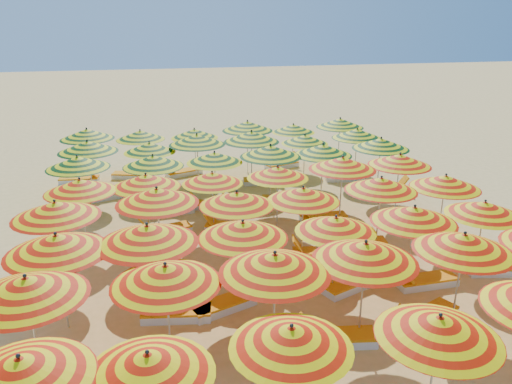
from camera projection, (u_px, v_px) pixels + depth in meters
ground at (259, 242)px, 16.52m from camera, size 120.00×120.00×0.00m
umbrella_0 at (21, 369)px, 7.48m from camera, size 2.58×2.58×2.34m
umbrella_1 at (148, 364)px, 7.73m from camera, size 2.57×2.57×2.23m
umbrella_2 at (291, 337)px, 8.35m from camera, size 2.28×2.28×2.25m
umbrella_3 at (439, 327)px, 8.55m from camera, size 2.32×2.32×2.31m
umbrella_6 at (27, 288)px, 9.53m from camera, size 3.02×3.02×2.46m
umbrella_7 at (166, 275)px, 10.08m from camera, size 3.01×3.01×2.42m
umbrella_8 at (275, 264)px, 10.36m from camera, size 2.77×2.77×2.52m
umbrella_9 at (365, 252)px, 10.92m from camera, size 2.36×2.36×2.49m
umbrella_10 at (464, 243)px, 11.48m from camera, size 2.84×2.84×2.43m
umbrella_12 at (57, 244)px, 11.28m from camera, size 2.37×2.37×2.50m
umbrella_13 at (147, 234)px, 11.70m from camera, size 2.82×2.82×2.54m
umbrella_14 at (243, 230)px, 12.27m from camera, size 2.33×2.33×2.39m
umbrella_15 at (336, 224)px, 12.92m from camera, size 2.60×2.60×2.25m
umbrella_16 at (414, 215)px, 13.16m from camera, size 2.79×2.79×2.42m
umbrella_17 at (484, 209)px, 13.97m from camera, size 2.35×2.35×2.25m
umbrella_18 at (56, 210)px, 13.34m from camera, size 2.59×2.59×2.48m
umbrella_19 at (157, 196)px, 14.22m from camera, size 3.05×3.05×2.53m
umbrella_20 at (237, 199)px, 14.47m from camera, size 2.23×2.23×2.35m
umbrella_21 at (303, 195)px, 14.85m from camera, size 2.51×2.51×2.34m
umbrella_22 at (381, 184)px, 15.54m from camera, size 2.66×2.66×2.41m
umbrella_23 at (445, 182)px, 15.91m from camera, size 2.74×2.74×2.37m
umbrella_24 at (80, 186)px, 15.52m from camera, size 2.49×2.49×2.37m
umbrella_25 at (146, 181)px, 16.09m from camera, size 2.36×2.36×2.34m
umbrella_26 at (212, 178)px, 16.79m from camera, size 2.57×2.57×2.19m
umbrella_27 at (278, 172)px, 17.18m from camera, size 2.38×2.38×2.26m
umbrella_28 at (343, 163)px, 17.45m from camera, size 2.58×2.58×2.51m
umbrella_29 at (400, 160)px, 18.12m from camera, size 3.02×3.02×2.43m
umbrella_30 at (78, 162)px, 17.90m from camera, size 2.67×2.67×2.41m
umbrella_31 at (153, 161)px, 18.21m from camera, size 2.89×2.89×2.36m
umbrella_32 at (214, 158)px, 18.97m from camera, size 2.59×2.59×2.27m
umbrella_33 at (270, 151)px, 19.07m from camera, size 2.77×2.77×2.51m
umbrella_34 at (323, 150)px, 19.49m from camera, size 2.79×2.79×2.44m
umbrella_35 at (381, 144)px, 20.33m from camera, size 2.76×2.76×2.47m
umbrella_36 at (88, 147)px, 19.76m from camera, size 3.10×3.10×2.50m
umbrella_37 at (150, 148)px, 20.48m from camera, size 2.65×2.65×2.25m
umbrella_38 at (197, 140)px, 20.86m from camera, size 2.50×2.50×2.51m
umbrella_39 at (251, 137)px, 21.27m from camera, size 2.63×2.63×2.53m
umbrella_40 at (305, 139)px, 22.04m from camera, size 2.50×2.50×2.21m
umbrella_41 at (357, 134)px, 22.37m from camera, size 2.62×2.62×2.39m
umbrella_42 at (87, 134)px, 21.92m from camera, size 3.09×3.09×2.49m
umbrella_43 at (140, 135)px, 22.41m from camera, size 2.66×2.66×2.31m
umbrella_44 at (194, 134)px, 22.81m from camera, size 2.41×2.41×2.29m
umbrella_45 at (247, 126)px, 23.37m from camera, size 2.47×2.47×2.52m
umbrella_46 at (293, 128)px, 24.17m from camera, size 2.39×2.39×2.21m
umbrella_47 at (340, 123)px, 24.34m from camera, size 2.92×2.92×2.46m
lounger_3 at (337, 337)px, 11.37m from camera, size 1.80×0.85×0.69m
lounger_4 at (428, 317)px, 12.14m from camera, size 1.82×1.23×0.69m
lounger_6 at (174, 313)px, 12.30m from camera, size 1.80×0.86×0.69m
lounger_7 at (225, 304)px, 12.70m from camera, size 1.83×1.16×0.69m
lounger_8 at (352, 283)px, 13.69m from camera, size 1.82×1.16×0.69m
lounger_9 at (425, 281)px, 13.82m from camera, size 1.74×0.62×0.69m
lounger_10 at (498, 268)px, 14.49m from camera, size 1.81×0.90×0.69m
lounger_11 at (319, 253)px, 15.40m from camera, size 1.82×0.95×0.69m
lounger_12 at (358, 243)px, 16.14m from camera, size 1.80×0.85×0.69m
lounger_13 at (165, 231)px, 17.03m from camera, size 1.83×1.08×0.69m
lounger_14 at (229, 227)px, 17.35m from camera, size 1.82×1.19×0.69m
lounger_15 at (322, 217)px, 18.18m from camera, size 1.76×0.67×0.69m
lounger_16 at (69, 215)px, 18.35m from camera, size 1.76×0.68×0.69m
lounger_17 at (173, 209)px, 18.92m from camera, size 1.79×0.79×0.69m
lounger_18 at (203, 205)px, 19.40m from camera, size 1.82×1.25×0.69m
lounger_19 at (284, 200)px, 19.90m from camera, size 1.83×1.07×0.69m
lounger_20 at (387, 188)px, 21.34m from camera, size 1.82×0.99×0.69m
lounger_21 at (106, 195)px, 20.44m from camera, size 1.83×1.14×0.69m
lounger_22 at (264, 181)px, 22.25m from camera, size 1.79×0.80×0.69m
lounger_23 at (346, 177)px, 22.71m from camera, size 1.82×0.95×0.69m
lounger_24 at (80, 179)px, 22.43m from camera, size 1.78×0.73×0.69m
lounger_25 at (132, 175)px, 23.03m from camera, size 1.83×1.07×0.69m
lounger_26 at (183, 172)px, 23.45m from camera, size 1.83×1.16×0.69m
lounger_27 at (283, 165)px, 24.66m from camera, size 1.83×1.09×0.69m
beachgoer_b at (323, 245)px, 14.71m from camera, size 0.80×0.70×1.41m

